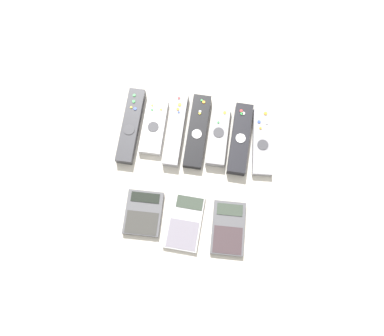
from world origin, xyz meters
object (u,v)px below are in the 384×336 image
at_px(remote_4, 218,135).
at_px(calculator_2, 228,228).
at_px(remote_6, 262,142).
at_px(remote_0, 131,126).
at_px(remote_3, 196,131).
at_px(calculator_1, 186,222).
at_px(remote_1, 154,126).
at_px(remote_2, 176,129).
at_px(remote_5, 240,139).
at_px(calculator_0, 143,213).

height_order(remote_4, calculator_2, remote_4).
bearing_deg(remote_6, remote_4, 175.71).
height_order(remote_0, remote_3, remote_0).
relative_size(remote_3, calculator_1, 1.42).
relative_size(remote_0, remote_1, 1.35).
bearing_deg(remote_2, remote_6, -1.06).
relative_size(remote_4, remote_6, 0.89).
height_order(remote_0, remote_5, remote_5).
bearing_deg(remote_1, remote_5, -1.82).
bearing_deg(calculator_1, remote_0, 129.92).
bearing_deg(calculator_1, calculator_0, 178.11).
height_order(remote_0, remote_6, remote_0).
bearing_deg(remote_3, remote_5, -3.01).
height_order(calculator_0, calculator_1, calculator_0).
bearing_deg(remote_1, remote_3, 0.49).
xyz_separation_m(remote_1, calculator_0, (0.01, -0.23, -0.00)).
bearing_deg(remote_6, remote_0, 176.54).
xyz_separation_m(remote_1, remote_3, (0.11, 0.00, 0.00)).
xyz_separation_m(remote_1, remote_2, (0.06, -0.00, 0.00)).
height_order(remote_2, calculator_1, remote_2).
bearing_deg(calculator_2, remote_4, 100.50).
distance_m(remote_6, calculator_1, 0.29).
bearing_deg(remote_6, remote_5, 177.33).
relative_size(remote_0, remote_6, 1.12).
relative_size(remote_1, remote_3, 0.76).
height_order(calculator_1, calculator_2, calculator_2).
height_order(remote_1, calculator_1, remote_1).
xyz_separation_m(calculator_0, calculator_1, (0.11, -0.01, -0.00)).
bearing_deg(remote_5, remote_3, 177.80).
bearing_deg(remote_3, remote_4, -4.57).
bearing_deg(calculator_2, remote_6, 72.79).
distance_m(calculator_0, calculator_1, 0.11).
bearing_deg(remote_4, remote_2, 178.31).
bearing_deg(remote_1, calculator_1, -63.64).
distance_m(remote_4, remote_6, 0.12).
height_order(remote_5, calculator_0, remote_5).
bearing_deg(remote_4, calculator_1, -102.35).
relative_size(remote_3, calculator_0, 1.79).
relative_size(remote_4, calculator_0, 1.45).
height_order(remote_3, remote_4, remote_4).
distance_m(remote_3, remote_6, 0.18).
bearing_deg(calculator_0, remote_0, 106.13).
xyz_separation_m(calculator_1, calculator_2, (0.10, -0.00, 0.00)).
bearing_deg(calculator_0, calculator_1, -5.53).
xyz_separation_m(remote_2, remote_6, (0.23, -0.00, -0.00)).
bearing_deg(remote_5, remote_2, 179.64).
relative_size(calculator_0, calculator_1, 0.79).
distance_m(remote_0, remote_6, 0.35).
distance_m(remote_4, calculator_1, 0.24).
distance_m(remote_2, calculator_2, 0.29).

